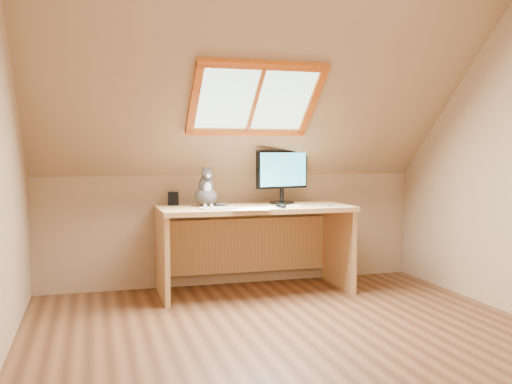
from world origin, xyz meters
name	(u,v)px	position (x,y,z in m)	size (l,w,h in m)	color
ground	(301,344)	(0.00, 0.00, 0.00)	(3.50, 3.50, 0.00)	brown
room_shell	(307,115)	(0.00, -0.09, 1.43)	(3.52, 3.52, 2.41)	tan
desk	(252,231)	(0.09, 1.45, 0.52)	(1.64, 0.72, 0.75)	#E1B96A
monitor	(282,173)	(0.38, 1.50, 1.02)	(0.51, 0.22, 0.48)	black
cat	(206,192)	(-0.32, 1.45, 0.87)	(0.20, 0.24, 0.35)	#47413F
desk_speaker	(173,199)	(-0.57, 1.63, 0.81)	(0.08, 0.08, 0.12)	black
graphics_tablet	(218,208)	(-0.27, 1.20, 0.75)	(0.28, 0.20, 0.01)	#B2B2B7
mouse	(281,206)	(0.25, 1.13, 0.77)	(0.06, 0.11, 0.04)	black
papers	(257,209)	(0.04, 1.12, 0.75)	(0.35, 0.30, 0.01)	white
cables	(309,205)	(0.55, 1.26, 0.75)	(0.51, 0.26, 0.01)	silver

